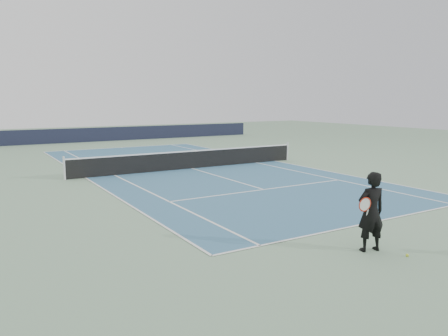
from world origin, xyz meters
TOP-DOWN VIEW (x-y plane):
  - ground at (0.00, 0.00)m, footprint 80.00×80.00m
  - court_surface at (0.00, 0.00)m, footprint 10.97×23.77m
  - tennis_net at (0.00, 0.00)m, footprint 12.90×0.10m
  - windscreen_far at (0.00, 17.88)m, footprint 30.00×0.25m
  - tennis_player at (-2.07, -13.49)m, footprint 0.86×0.68m
  - tennis_ball at (-1.64, -14.22)m, footprint 0.07×0.07m

SIDE VIEW (x-z plane):
  - ground at x=0.00m, z-range 0.00..0.00m
  - court_surface at x=0.00m, z-range 0.00..0.01m
  - tennis_ball at x=-1.64m, z-range 0.00..0.07m
  - tennis_net at x=0.00m, z-range -0.03..1.04m
  - windscreen_far at x=0.00m, z-range 0.00..1.20m
  - tennis_player at x=-2.07m, z-range 0.00..1.92m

